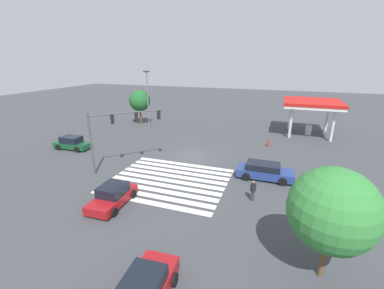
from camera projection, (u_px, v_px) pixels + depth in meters
name	position (u px, v px, depth m)	size (l,w,h in m)	color
ground_plane	(192.00, 157.00, 27.84)	(136.75, 136.75, 0.00)	#3D3F44
crosswalk_markings	(169.00, 180.00, 22.39)	(9.93, 8.20, 0.01)	silver
traffic_signal_mast	(118.00, 126.00, 23.43)	(4.89, 4.89, 5.65)	#47474C
car_0	(264.00, 171.00, 22.57)	(4.88, 2.12, 1.43)	navy
car_2	(72.00, 143.00, 30.07)	(4.31, 2.03, 1.51)	#144728
car_3	(113.00, 196.00, 18.55)	(2.25, 4.18, 1.47)	maroon
gas_station_canopy	(312.00, 105.00, 34.73)	(7.30, 7.30, 4.76)	silver
pedestrian	(253.00, 190.00, 18.89)	(0.41, 0.41, 1.66)	#38383D
street_light_pole_a	(148.00, 95.00, 37.10)	(0.80, 0.36, 8.51)	slate
tree_corner_a	(140.00, 101.00, 40.41)	(3.32, 3.32, 5.48)	brown
tree_corner_b	(333.00, 210.00, 11.42)	(3.95, 3.95, 5.66)	brown
fire_hydrant	(268.00, 143.00, 30.88)	(0.22, 0.22, 0.86)	red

